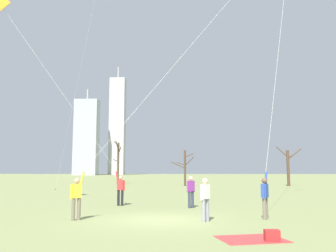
{
  "coord_description": "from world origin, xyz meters",
  "views": [
    {
      "loc": [
        0.92,
        -14.1,
        1.9
      ],
      "look_at": [
        0.0,
        6.0,
        4.45
      ],
      "focal_mm": 37.82,
      "sensor_mm": 36.0,
      "label": 1
    }
  ],
  "objects_px": {
    "picnic_spot": "(263,237)",
    "distant_kite_low_near_trees_blue": "(94,6)",
    "bare_tree_leftmost": "(185,167)",
    "bystander_strolling_midfield": "(191,190)",
    "kite_flyer_midfield_right_orange": "(92,145)",
    "bystander_far_off_by_trees": "(205,197)",
    "bare_tree_far_right_edge": "(288,166)",
    "kite_flyer_foreground_right_red": "(272,125)",
    "kite_flyer_midfield_center_pink": "(128,132)",
    "bare_tree_center": "(118,161)"
  },
  "relations": [
    {
      "from": "picnic_spot",
      "to": "distant_kite_low_near_trees_blue",
      "type": "bearing_deg",
      "value": 114.87
    },
    {
      "from": "bare_tree_leftmost",
      "to": "bystander_strolling_midfield",
      "type": "bearing_deg",
      "value": -89.36
    },
    {
      "from": "kite_flyer_midfield_right_orange",
      "to": "bystander_far_off_by_trees",
      "type": "relative_size",
      "value": 7.42
    },
    {
      "from": "kite_flyer_midfield_right_orange",
      "to": "bare_tree_far_right_edge",
      "type": "xyz_separation_m",
      "value": [
        18.23,
        26.24,
        -0.77
      ]
    },
    {
      "from": "kite_flyer_foreground_right_red",
      "to": "picnic_spot",
      "type": "height_order",
      "value": "kite_flyer_foreground_right_red"
    },
    {
      "from": "bystander_strolling_midfield",
      "to": "bare_tree_far_right_edge",
      "type": "bearing_deg",
      "value": 64.67
    },
    {
      "from": "picnic_spot",
      "to": "kite_flyer_foreground_right_red",
      "type": "bearing_deg",
      "value": 72.55
    },
    {
      "from": "kite_flyer_midfield_center_pink",
      "to": "bare_tree_far_right_edge",
      "type": "xyz_separation_m",
      "value": [
        15.52,
        30.87,
        -0.99
      ]
    },
    {
      "from": "bystander_strolling_midfield",
      "to": "distant_kite_low_near_trees_blue",
      "type": "xyz_separation_m",
      "value": [
        -9.93,
        16.92,
        18.54
      ]
    },
    {
      "from": "kite_flyer_midfield_right_orange",
      "to": "bare_tree_center",
      "type": "relative_size",
      "value": 1.95
    },
    {
      "from": "picnic_spot",
      "to": "bare_tree_center",
      "type": "distance_m",
      "value": 42.32
    },
    {
      "from": "kite_flyer_midfield_right_orange",
      "to": "bare_tree_center",
      "type": "height_order",
      "value": "kite_flyer_midfield_right_orange"
    },
    {
      "from": "distant_kite_low_near_trees_blue",
      "to": "bare_tree_leftmost",
      "type": "relative_size",
      "value": 4.98
    },
    {
      "from": "bystander_far_off_by_trees",
      "to": "bare_tree_leftmost",
      "type": "height_order",
      "value": "bare_tree_leftmost"
    },
    {
      "from": "bare_tree_center",
      "to": "bare_tree_far_right_edge",
      "type": "relative_size",
      "value": 1.23
    },
    {
      "from": "kite_flyer_midfield_right_orange",
      "to": "bystander_strolling_midfield",
      "type": "distance_m",
      "value": 5.98
    },
    {
      "from": "picnic_spot",
      "to": "bare_tree_far_right_edge",
      "type": "distance_m",
      "value": 37.24
    },
    {
      "from": "distant_kite_low_near_trees_blue",
      "to": "kite_flyer_midfield_right_orange",
      "type": "bearing_deg",
      "value": -74.34
    },
    {
      "from": "bystander_far_off_by_trees",
      "to": "picnic_spot",
      "type": "bearing_deg",
      "value": -68.6
    },
    {
      "from": "picnic_spot",
      "to": "bare_tree_center",
      "type": "relative_size",
      "value": 0.34
    },
    {
      "from": "kite_flyer_midfield_center_pink",
      "to": "bystander_far_off_by_trees",
      "type": "height_order",
      "value": "kite_flyer_midfield_center_pink"
    },
    {
      "from": "picnic_spot",
      "to": "bare_tree_far_right_edge",
      "type": "height_order",
      "value": "bare_tree_far_right_edge"
    },
    {
      "from": "bare_tree_leftmost",
      "to": "bare_tree_center",
      "type": "distance_m",
      "value": 11.0
    },
    {
      "from": "bystander_far_off_by_trees",
      "to": "bare_tree_center",
      "type": "xyz_separation_m",
      "value": [
        -10.31,
        37.07,
        2.34
      ]
    },
    {
      "from": "kite_flyer_midfield_right_orange",
      "to": "distant_kite_low_near_trees_blue",
      "type": "relative_size",
      "value": 0.54
    },
    {
      "from": "bystander_strolling_midfield",
      "to": "distant_kite_low_near_trees_blue",
      "type": "height_order",
      "value": "distant_kite_low_near_trees_blue"
    },
    {
      "from": "bare_tree_center",
      "to": "distant_kite_low_near_trees_blue",
      "type": "bearing_deg",
      "value": -90.27
    },
    {
      "from": "bystander_far_off_by_trees",
      "to": "bare_tree_leftmost",
      "type": "relative_size",
      "value": 0.36
    },
    {
      "from": "kite_flyer_foreground_right_red",
      "to": "bare_tree_leftmost",
      "type": "height_order",
      "value": "kite_flyer_foreground_right_red"
    },
    {
      "from": "bystander_far_off_by_trees",
      "to": "picnic_spot",
      "type": "height_order",
      "value": "bystander_far_off_by_trees"
    },
    {
      "from": "bare_tree_center",
      "to": "bystander_far_off_by_trees",
      "type": "bearing_deg",
      "value": -74.46
    },
    {
      "from": "bare_tree_center",
      "to": "bare_tree_far_right_edge",
      "type": "distance_m",
      "value": 23.24
    },
    {
      "from": "bare_tree_far_right_edge",
      "to": "bare_tree_center",
      "type": "bearing_deg",
      "value": 167.43
    },
    {
      "from": "kite_flyer_midfield_right_orange",
      "to": "distant_kite_low_near_trees_blue",
      "type": "bearing_deg",
      "value": 105.66
    },
    {
      "from": "distant_kite_low_near_trees_blue",
      "to": "picnic_spot",
      "type": "height_order",
      "value": "distant_kite_low_near_trees_blue"
    },
    {
      "from": "bare_tree_leftmost",
      "to": "kite_flyer_foreground_right_red",
      "type": "bearing_deg",
      "value": -82.82
    },
    {
      "from": "bare_tree_far_right_edge",
      "to": "bystander_far_off_by_trees",
      "type": "bearing_deg",
      "value": -111.11
    },
    {
      "from": "distant_kite_low_near_trees_blue",
      "to": "bystander_strolling_midfield",
      "type": "bearing_deg",
      "value": -59.59
    },
    {
      "from": "kite_flyer_midfield_right_orange",
      "to": "bystander_strolling_midfield",
      "type": "xyz_separation_m",
      "value": [
        5.42,
        -0.83,
        -2.39
      ]
    },
    {
      "from": "kite_flyer_midfield_center_pink",
      "to": "bare_tree_far_right_edge",
      "type": "distance_m",
      "value": 34.57
    },
    {
      "from": "bystander_strolling_midfield",
      "to": "bare_tree_leftmost",
      "type": "height_order",
      "value": "bare_tree_leftmost"
    },
    {
      "from": "kite_flyer_foreground_right_red",
      "to": "bystander_far_off_by_trees",
      "type": "bearing_deg",
      "value": -149.61
    },
    {
      "from": "distant_kite_low_near_trees_blue",
      "to": "bare_tree_center",
      "type": "distance_m",
      "value": 22.22
    },
    {
      "from": "distant_kite_low_near_trees_blue",
      "to": "bare_tree_leftmost",
      "type": "xyz_separation_m",
      "value": [
        9.63,
        9.83,
        -17.07
      ]
    },
    {
      "from": "bystander_strolling_midfield",
      "to": "bare_tree_center",
      "type": "height_order",
      "value": "bare_tree_center"
    },
    {
      "from": "bare_tree_center",
      "to": "kite_flyer_midfield_center_pink",
      "type": "bearing_deg",
      "value": -78.74
    },
    {
      "from": "kite_flyer_midfield_center_pink",
      "to": "kite_flyer_foreground_right_red",
      "type": "distance_m",
      "value": 6.21
    },
    {
      "from": "kite_flyer_foreground_right_red",
      "to": "picnic_spot",
      "type": "distance_m",
      "value": 6.66
    },
    {
      "from": "bystander_far_off_by_trees",
      "to": "picnic_spot",
      "type": "relative_size",
      "value": 0.77
    },
    {
      "from": "kite_flyer_midfield_right_orange",
      "to": "picnic_spot",
      "type": "bearing_deg",
      "value": -51.98
    }
  ]
}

